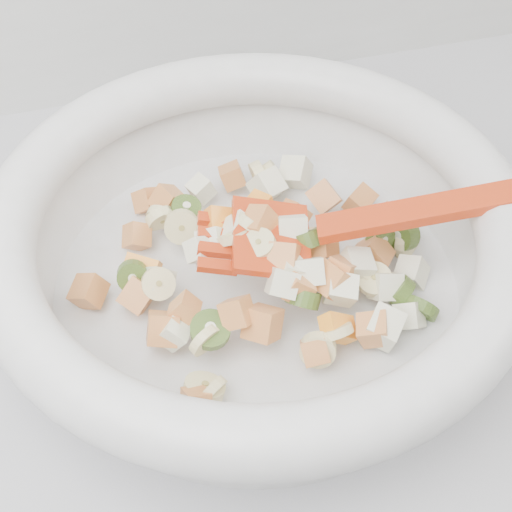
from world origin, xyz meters
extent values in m
cylinder|color=silver|center=(-0.02, 1.44, 0.91)|extent=(0.32, 0.32, 0.02)
torus|color=silver|center=(-0.02, 1.44, 0.98)|extent=(0.39, 0.39, 0.04)
cylinder|color=beige|center=(0.10, 1.44, 0.92)|extent=(0.03, 0.03, 0.03)
cylinder|color=beige|center=(-0.09, 1.43, 0.95)|extent=(0.03, 0.03, 0.03)
cylinder|color=beige|center=(0.06, 1.40, 0.94)|extent=(0.03, 0.03, 0.02)
cylinder|color=beige|center=(0.05, 1.41, 0.94)|extent=(0.02, 0.03, 0.03)
cylinder|color=beige|center=(0.02, 1.44, 0.95)|extent=(0.03, 0.02, 0.03)
cylinder|color=beige|center=(-0.08, 1.35, 0.93)|extent=(0.03, 0.03, 0.04)
cylinder|color=beige|center=(0.08, 1.44, 0.94)|extent=(0.02, 0.03, 0.03)
cylinder|color=beige|center=(0.00, 1.35, 0.94)|extent=(0.04, 0.02, 0.04)
cylinder|color=beige|center=(-0.03, 1.45, 0.97)|extent=(0.04, 0.03, 0.02)
cylinder|color=beige|center=(-0.02, 1.43, 0.97)|extent=(0.03, 0.03, 0.02)
cylinder|color=beige|center=(-0.06, 1.49, 0.95)|extent=(0.04, 0.02, 0.04)
cylinder|color=beige|center=(0.01, 1.54, 0.93)|extent=(0.01, 0.03, 0.03)
cylinder|color=beige|center=(-0.08, 1.35, 0.93)|extent=(0.03, 0.04, 0.02)
cylinder|color=beige|center=(-0.02, 1.45, 0.97)|extent=(0.03, 0.03, 0.03)
cylinder|color=beige|center=(-0.08, 1.51, 0.94)|extent=(0.03, 0.02, 0.03)
cylinder|color=beige|center=(0.02, 1.54, 0.93)|extent=(0.02, 0.03, 0.03)
cylinder|color=beige|center=(-0.07, 1.38, 0.94)|extent=(0.03, 0.02, 0.03)
cylinder|color=beige|center=(0.02, 1.36, 0.94)|extent=(0.03, 0.03, 0.03)
cylinder|color=beige|center=(-0.08, 1.51, 0.94)|extent=(0.03, 0.03, 0.03)
cube|color=#DB7645|center=(-0.14, 1.45, 0.93)|extent=(0.03, 0.03, 0.03)
cube|color=#DB7645|center=(-0.01, 1.42, 0.96)|extent=(0.03, 0.03, 0.03)
cube|color=#DB7645|center=(0.00, 1.35, 0.94)|extent=(0.02, 0.03, 0.03)
cube|color=#DB7645|center=(-0.01, 1.54, 0.93)|extent=(0.02, 0.02, 0.03)
cube|color=#DB7645|center=(-0.09, 1.34, 0.93)|extent=(0.02, 0.02, 0.03)
cube|color=#DB7645|center=(-0.11, 1.44, 0.93)|extent=(0.03, 0.04, 0.04)
cube|color=#DB7645|center=(0.00, 1.40, 0.96)|extent=(0.03, 0.02, 0.03)
cube|color=#DB7645|center=(0.03, 1.43, 0.95)|extent=(0.03, 0.03, 0.03)
cube|color=#DB7645|center=(0.10, 1.47, 0.93)|extent=(0.03, 0.03, 0.03)
cube|color=#DB7645|center=(-0.08, 1.40, 0.95)|extent=(0.03, 0.02, 0.03)
cube|color=#DB7645|center=(0.03, 1.41, 0.95)|extent=(0.03, 0.03, 0.02)
cube|color=#DB7645|center=(0.05, 1.49, 0.94)|extent=(0.03, 0.03, 0.03)
cube|color=#DB7645|center=(-0.10, 1.40, 0.94)|extent=(0.03, 0.03, 0.03)
cube|color=#DB7645|center=(-0.01, 1.45, 0.97)|extent=(0.03, 0.03, 0.03)
cube|color=#DB7645|center=(-0.07, 1.53, 0.94)|extent=(0.03, 0.03, 0.03)
cube|color=#DB7645|center=(-0.03, 1.38, 0.95)|extent=(0.03, 0.04, 0.03)
cube|color=#DB7645|center=(-0.05, 1.39, 0.95)|extent=(0.03, 0.03, 0.03)
cube|color=#DB7645|center=(-0.10, 1.50, 0.93)|extent=(0.03, 0.03, 0.03)
cube|color=#DB7645|center=(0.08, 1.49, 0.93)|extent=(0.03, 0.03, 0.03)
cube|color=#DB7645|center=(-0.08, 1.54, 0.93)|extent=(0.02, 0.03, 0.03)
cube|color=#DB7645|center=(0.02, 1.47, 0.95)|extent=(0.03, 0.03, 0.03)
cube|color=#DB7645|center=(0.02, 1.40, 0.95)|extent=(0.04, 0.03, 0.03)
cube|color=#DB7645|center=(0.07, 1.43, 0.93)|extent=(0.04, 0.04, 0.04)
cube|color=#DB7645|center=(0.04, 1.36, 0.94)|extent=(0.03, 0.03, 0.03)
cylinder|color=#73A436|center=(0.02, 1.43, 0.96)|extent=(0.03, 0.03, 0.03)
cylinder|color=#73A436|center=(0.09, 1.38, 0.93)|extent=(0.03, 0.03, 0.03)
cylinder|color=#73A436|center=(-0.11, 1.45, 0.94)|extent=(0.03, 0.03, 0.03)
cylinder|color=#73A436|center=(0.08, 1.39, 0.93)|extent=(0.03, 0.02, 0.03)
cylinder|color=#73A436|center=(0.10, 1.46, 0.93)|extent=(0.03, 0.03, 0.02)
cylinder|color=#73A436|center=(-0.07, 1.38, 0.95)|extent=(0.04, 0.04, 0.02)
cylinder|color=#73A436|center=(0.10, 1.44, 0.93)|extent=(0.02, 0.04, 0.04)
cylinder|color=#73A436|center=(0.00, 1.39, 0.95)|extent=(0.03, 0.03, 0.03)
cylinder|color=#73A436|center=(0.08, 1.44, 0.94)|extent=(0.03, 0.02, 0.03)
cylinder|color=#73A436|center=(-0.06, 1.50, 0.94)|extent=(0.03, 0.03, 0.02)
cube|color=beige|center=(0.05, 1.36, 0.94)|extent=(0.03, 0.04, 0.03)
cube|color=beige|center=(-0.09, 1.40, 0.94)|extent=(0.03, 0.03, 0.03)
cube|color=beige|center=(0.09, 1.41, 0.93)|extent=(0.03, 0.03, 0.03)
cube|color=beige|center=(0.08, 1.37, 0.93)|extent=(0.03, 0.03, 0.03)
cube|color=beige|center=(0.03, 1.39, 0.95)|extent=(0.03, 0.03, 0.03)
cube|color=beige|center=(0.07, 1.40, 0.94)|extent=(0.03, 0.03, 0.03)
cube|color=beige|center=(-0.06, 1.44, 0.96)|extent=(0.02, 0.02, 0.03)
cube|color=beige|center=(-0.01, 1.40, 0.96)|extent=(0.03, 0.03, 0.03)
cube|color=beige|center=(0.04, 1.54, 0.93)|extent=(0.04, 0.03, 0.03)
cube|color=beige|center=(0.01, 1.52, 0.94)|extent=(0.03, 0.04, 0.03)
cube|color=beige|center=(-0.05, 1.45, 0.96)|extent=(0.03, 0.03, 0.03)
cube|color=beige|center=(-0.04, 1.53, 0.94)|extent=(0.03, 0.02, 0.02)
cube|color=beige|center=(0.01, 1.41, 0.96)|extent=(0.03, 0.03, 0.03)
cube|color=beige|center=(-0.03, 1.45, 0.97)|extent=(0.03, 0.03, 0.03)
cube|color=beige|center=(0.00, 1.41, 0.96)|extent=(0.03, 0.02, 0.03)
cube|color=beige|center=(-0.09, 1.44, 0.94)|extent=(0.03, 0.03, 0.03)
cube|color=beige|center=(0.01, 1.44, 0.96)|extent=(0.03, 0.03, 0.03)
cube|color=beige|center=(0.05, 1.41, 0.95)|extent=(0.03, 0.02, 0.03)
cube|color=orange|center=(0.02, 1.37, 0.94)|extent=(0.03, 0.02, 0.03)
cube|color=orange|center=(-0.04, 1.47, 0.96)|extent=(0.02, 0.03, 0.03)
cube|color=orange|center=(-0.10, 1.46, 0.94)|extent=(0.03, 0.03, 0.02)
cube|color=orange|center=(0.05, 1.36, 0.93)|extent=(0.03, 0.03, 0.02)
cube|color=orange|center=(-0.01, 1.48, 0.95)|extent=(0.03, 0.03, 0.02)
cube|color=#B93010|center=(-0.01, 1.44, 0.97)|extent=(0.07, 0.08, 0.02)
cube|color=#B93010|center=(-0.04, 1.47, 0.96)|extent=(0.03, 0.02, 0.01)
cube|color=#B93010|center=(-0.04, 1.45, 0.96)|extent=(0.03, 0.02, 0.01)
cube|color=#B93010|center=(-0.05, 1.44, 0.96)|extent=(0.03, 0.02, 0.01)
cube|color=#B93010|center=(-0.05, 1.42, 0.96)|extent=(0.03, 0.02, 0.01)
cube|color=#B93010|center=(0.12, 1.41, 1.00)|extent=(0.20, 0.07, 0.05)
camera|label=1|loc=(-0.12, 1.06, 1.37)|focal=55.00mm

